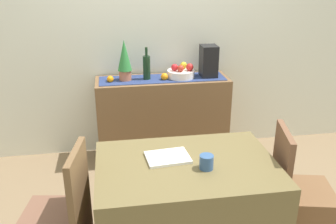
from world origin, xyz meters
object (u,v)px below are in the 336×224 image
fruit_bowl (181,74)px  chair_by_corner (299,211)px  wine_bottle (147,67)px  sideboard_console (163,118)px  open_book (168,157)px  coffee_maker (209,61)px  dining_table (185,211)px  coffee_cup (206,162)px  potted_plant (125,59)px

fruit_bowl → chair_by_corner: size_ratio=0.30×
wine_bottle → sideboard_console: bearing=0.0°
open_book → chair_by_corner: bearing=-9.8°
fruit_bowl → chair_by_corner: fruit_bowl is taller
coffee_maker → chair_by_corner: bearing=-77.9°
coffee_maker → dining_table: 1.70m
dining_table → coffee_maker: bearing=70.3°
wine_bottle → dining_table: 1.61m
dining_table → chair_by_corner: (0.85, 0.00, -0.10)m
dining_table → open_book: bearing=143.7°
sideboard_console → coffee_maker: bearing=0.0°
fruit_bowl → coffee_cup: size_ratio=2.96×
wine_bottle → coffee_cup: (0.21, -1.56, -0.20)m
wine_bottle → chair_by_corner: wine_bottle is taller
wine_bottle → coffee_cup: wine_bottle is taller
coffee_maker → chair_by_corner: (0.31, -1.47, -0.76)m
coffee_cup → potted_plant: bearing=105.0°
wine_bottle → coffee_maker: bearing=0.0°
fruit_bowl → coffee_maker: coffee_maker is taller
fruit_bowl → potted_plant: 0.58m
coffee_maker → chair_by_corner: coffee_maker is taller
coffee_maker → open_book: 1.56m
open_book → potted_plant: bearing=92.8°
open_book → coffee_cup: 0.27m
sideboard_console → coffee_cup: sideboard_console is taller
fruit_bowl → coffee_maker: 0.31m
coffee_maker → sideboard_console: bearing=180.0°
sideboard_console → fruit_bowl: bearing=0.0°
potted_plant → fruit_bowl: bearing=-0.0°
wine_bottle → potted_plant: 0.23m
fruit_bowl → wine_bottle: wine_bottle is taller
sideboard_console → open_book: 1.45m
fruit_bowl → dining_table: fruit_bowl is taller
sideboard_console → open_book: size_ratio=4.76×
fruit_bowl → open_book: size_ratio=0.97×
dining_table → chair_by_corner: size_ratio=1.29×
wine_bottle → chair_by_corner: bearing=-57.5°
sideboard_console → potted_plant: potted_plant is taller
fruit_bowl → dining_table: bearing=-99.5°
sideboard_console → dining_table: (-0.06, -1.48, -0.06)m
open_book → fruit_bowl: bearing=70.4°
sideboard_console → coffee_cup: size_ratio=14.49×
wine_bottle → coffee_cup: bearing=-82.5°
sideboard_console → wine_bottle: size_ratio=4.12×
potted_plant → open_book: size_ratio=1.43×
fruit_bowl → wine_bottle: 0.35m
fruit_bowl → potted_plant: size_ratio=0.68×
coffee_maker → open_book: size_ratio=1.14×
coffee_cup → sideboard_console: bearing=91.8°
dining_table → potted_plant: bearing=101.7°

